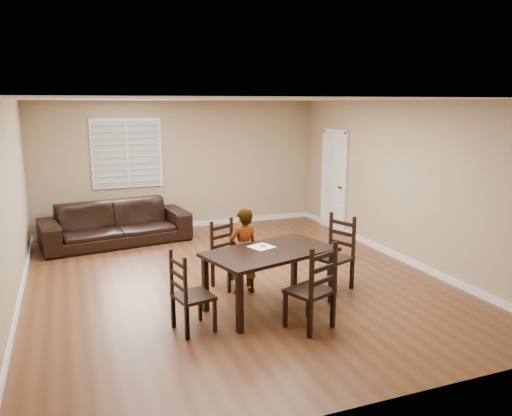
# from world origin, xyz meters

# --- Properties ---
(ground) EXTENTS (7.00, 7.00, 0.00)m
(ground) POSITION_xyz_m (0.00, 0.00, 0.00)
(ground) COLOR brown
(ground) RESTS_ON ground
(room) EXTENTS (6.04, 7.04, 2.72)m
(room) POSITION_xyz_m (0.04, 0.18, 1.81)
(room) COLOR tan
(room) RESTS_ON ground
(dining_table) EXTENTS (1.86, 1.35, 0.78)m
(dining_table) POSITION_xyz_m (0.13, -1.16, 0.69)
(dining_table) COLOR black
(dining_table) RESTS_ON ground
(chair_near) EXTENTS (0.57, 0.56, 0.98)m
(chair_near) POSITION_xyz_m (-0.17, -0.15, 0.44)
(chair_near) COLOR black
(chair_near) RESTS_ON ground
(chair_far) EXTENTS (0.62, 0.60, 1.07)m
(chair_far) POSITION_xyz_m (0.38, -2.01, 0.49)
(chair_far) COLOR black
(chair_far) RESTS_ON ground
(chair_left) EXTENTS (0.50, 0.52, 0.98)m
(chair_left) POSITION_xyz_m (-1.09, -1.49, 0.45)
(chair_left) COLOR black
(chair_left) RESTS_ON ground
(chair_right) EXTENTS (0.60, 0.61, 1.07)m
(chair_right) POSITION_xyz_m (1.35, -0.80, 0.49)
(chair_right) COLOR black
(chair_right) RESTS_ON ground
(child) EXTENTS (0.49, 0.36, 1.23)m
(child) POSITION_xyz_m (-0.03, -0.58, 0.61)
(child) COLOR gray
(child) RESTS_ON ground
(napkin) EXTENTS (0.37, 0.37, 0.00)m
(napkin) POSITION_xyz_m (0.08, -0.98, 0.78)
(napkin) COLOR silver
(napkin) RESTS_ON dining_table
(donut) EXTENTS (0.09, 0.09, 0.03)m
(donut) POSITION_xyz_m (0.10, -0.97, 0.80)
(donut) COLOR gold
(donut) RESTS_ON napkin
(sofa) EXTENTS (2.84, 1.44, 0.79)m
(sofa) POSITION_xyz_m (-1.46, 2.69, 0.40)
(sofa) COLOR black
(sofa) RESTS_ON ground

